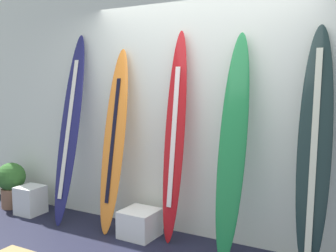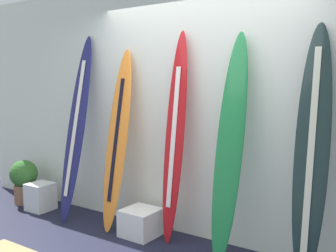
# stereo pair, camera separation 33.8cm
# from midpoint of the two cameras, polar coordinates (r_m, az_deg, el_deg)

# --- Properties ---
(wall_back) EXTENTS (7.20, 0.20, 2.80)m
(wall_back) POSITION_cam_midpoint_polar(r_m,az_deg,el_deg) (4.10, 2.65, 2.94)
(wall_back) COLOR silver
(wall_back) RESTS_ON ground
(surfboard_navy) EXTENTS (0.29, 0.56, 2.23)m
(surfboard_navy) POSITION_cam_midpoint_polar(r_m,az_deg,el_deg) (4.69, -16.44, -0.38)
(surfboard_navy) COLOR navy
(surfboard_navy) RESTS_ON ground
(surfboard_sunset) EXTENTS (0.29, 0.47, 2.04)m
(surfboard_sunset) POSITION_cam_midpoint_polar(r_m,az_deg,el_deg) (4.30, -10.29, -2.33)
(surfboard_sunset) COLOR orange
(surfboard_sunset) RESTS_ON ground
(surfboard_crimson) EXTENTS (0.24, 0.34, 2.19)m
(surfboard_crimson) POSITION_cam_midpoint_polar(r_m,az_deg,el_deg) (3.94, -1.48, -1.92)
(surfboard_crimson) COLOR red
(surfboard_crimson) RESTS_ON ground
(surfboard_emerald) EXTENTS (0.27, 0.50, 2.13)m
(surfboard_emerald) POSITION_cam_midpoint_polar(r_m,az_deg,el_deg) (3.58, 6.91, -3.15)
(surfboard_emerald) COLOR #1D783D
(surfboard_emerald) RESTS_ON ground
(surfboard_charcoal) EXTENTS (0.30, 0.40, 2.16)m
(surfboard_charcoal) POSITION_cam_midpoint_polar(r_m,az_deg,el_deg) (3.45, 18.37, -3.39)
(surfboard_charcoal) COLOR #1B2D2B
(surfboard_charcoal) RESTS_ON ground
(display_block_left) EXTENTS (0.31, 0.31, 0.35)m
(display_block_left) POSITION_cam_midpoint_polar(r_m,az_deg,el_deg) (5.28, -21.56, -10.23)
(display_block_left) COLOR silver
(display_block_left) RESTS_ON ground
(display_block_center) EXTENTS (0.38, 0.38, 0.29)m
(display_block_center) POSITION_cam_midpoint_polar(r_m,az_deg,el_deg) (4.27, -6.55, -14.21)
(display_block_center) COLOR white
(display_block_center) RESTS_ON ground
(potted_plant) EXTENTS (0.37, 0.37, 0.60)m
(potted_plant) POSITION_cam_midpoint_polar(r_m,az_deg,el_deg) (5.60, -23.93, -7.68)
(potted_plant) COLOR #875D46
(potted_plant) RESTS_ON ground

